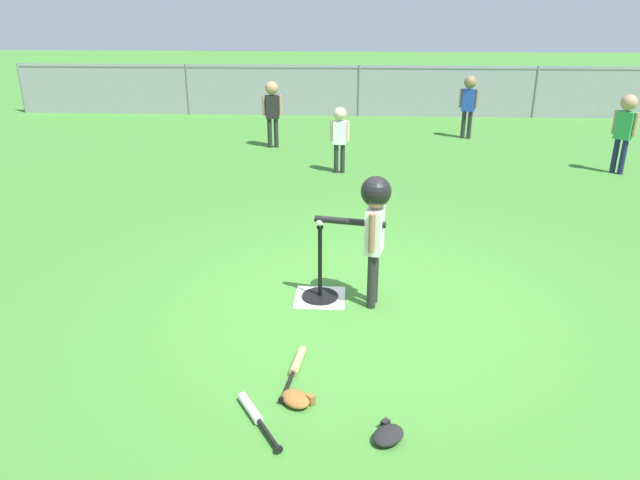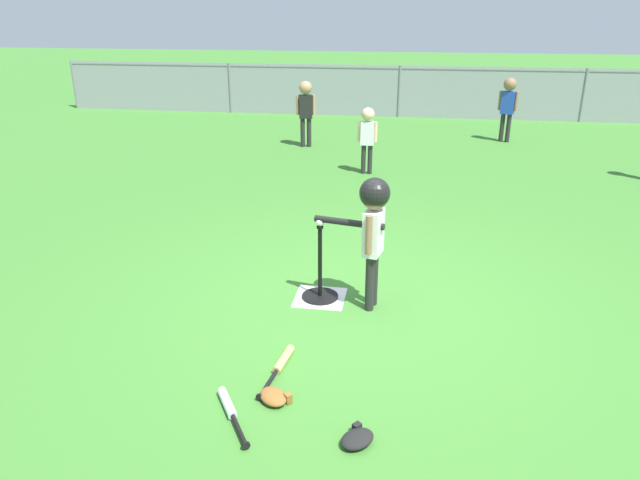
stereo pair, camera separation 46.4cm
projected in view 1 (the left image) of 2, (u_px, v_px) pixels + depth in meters
name	position (u px, v px, depth m)	size (l,w,h in m)	color
ground_plane	(362.00, 305.00, 5.10)	(60.00, 60.00, 0.00)	#3D7A2D
home_plate	(320.00, 297.00, 5.23)	(0.44, 0.44, 0.01)	white
batting_tee	(320.00, 287.00, 5.19)	(0.32, 0.32, 0.68)	black
baseball_on_tee	(320.00, 222.00, 4.97)	(0.07, 0.07, 0.07)	white
batter_child	(374.00, 215.00, 4.82)	(0.63, 0.32, 1.14)	#262626
fielder_deep_center	(272.00, 105.00, 10.49)	(0.34, 0.23, 1.17)	#262626
fielder_deep_right	(625.00, 123.00, 8.82)	(0.27, 0.27, 1.19)	#191E4C
fielder_deep_left	(469.00, 99.00, 11.22)	(0.33, 0.23, 1.18)	#262626
fielder_near_left	(340.00, 131.00, 8.90)	(0.30, 0.20, 1.00)	#262626
spare_bat_silver	(254.00, 413.00, 3.70)	(0.35, 0.52, 0.06)	silver
spare_bat_wood	(296.00, 366.00, 4.19)	(0.14, 0.63, 0.06)	#DBB266
glove_by_plate	(388.00, 435.00, 3.51)	(0.26, 0.27, 0.07)	black
glove_near_bats	(296.00, 399.00, 3.83)	(0.27, 0.27, 0.07)	brown
outfield_fence	(359.00, 89.00, 13.59)	(16.06, 0.06, 1.15)	slate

